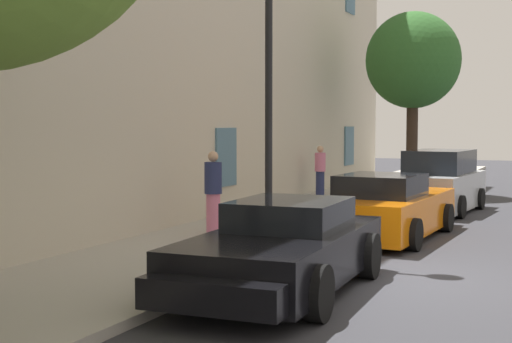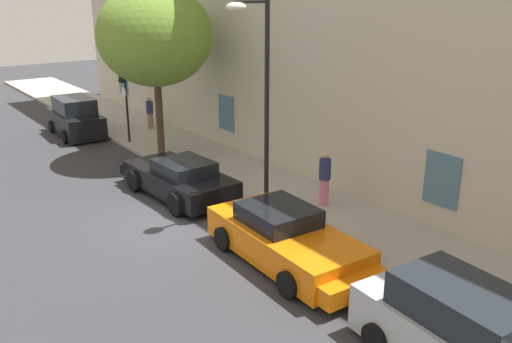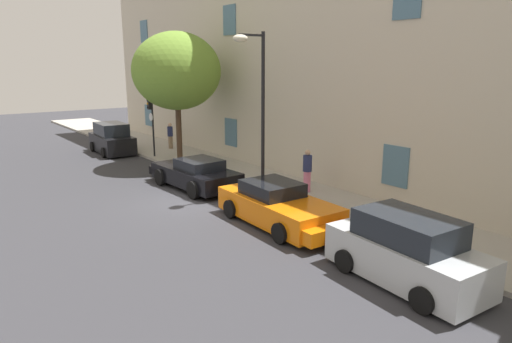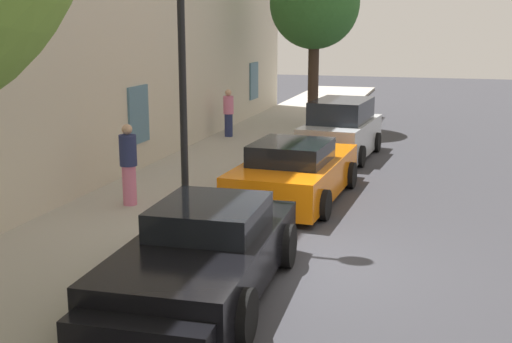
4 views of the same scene
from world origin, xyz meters
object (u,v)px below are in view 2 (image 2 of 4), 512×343
(sportscar_red_lead, at_px, (177,178))
(sportscar_yellow_flank, at_px, (290,242))
(pedestrian_strolling, at_px, (325,178))
(hatchback_distant, at_px, (76,118))
(pedestrian_bystander, at_px, (150,112))
(tree_midblock, at_px, (155,36))
(traffic_light, at_px, (124,90))
(hatchback_parked, at_px, (461,334))
(street_lamp, at_px, (256,71))

(sportscar_red_lead, relative_size, sportscar_yellow_flank, 0.97)
(sportscar_red_lead, relative_size, pedestrian_strolling, 2.82)
(hatchback_distant, distance_m, pedestrian_bystander, 3.47)
(pedestrian_strolling, bearing_deg, tree_midblock, -169.95)
(traffic_light, distance_m, pedestrian_strolling, 10.94)
(sportscar_red_lead, height_order, hatchback_distant, hatchback_distant)
(sportscar_red_lead, distance_m, pedestrian_bystander, 9.05)
(hatchback_parked, bearing_deg, sportscar_yellow_flank, 177.39)
(hatchback_distant, height_order, tree_midblock, tree_midblock)
(sportscar_yellow_flank, bearing_deg, hatchback_distant, 179.59)
(sportscar_yellow_flank, distance_m, traffic_light, 13.02)
(hatchback_parked, relative_size, street_lamp, 0.65)
(street_lamp, xyz_separation_m, pedestrian_bystander, (-11.47, 2.13, -3.47))
(hatchback_distant, height_order, street_lamp, street_lamp)
(hatchback_distant, distance_m, tree_midblock, 7.06)
(sportscar_red_lead, relative_size, traffic_light, 1.43)
(sportscar_yellow_flank, relative_size, traffic_light, 1.48)
(sportscar_yellow_flank, relative_size, hatchback_distant, 1.27)
(sportscar_red_lead, relative_size, pedestrian_bystander, 3.11)
(street_lamp, height_order, pedestrian_bystander, street_lamp)
(hatchback_parked, distance_m, pedestrian_strolling, 7.84)
(sportscar_yellow_flank, relative_size, pedestrian_bystander, 3.22)
(hatchback_distant, xyz_separation_m, pedestrian_strolling, (13.74, 3.07, 0.21))
(tree_midblock, bearing_deg, pedestrian_strolling, 10.05)
(pedestrian_bystander, bearing_deg, hatchback_parked, -10.24)
(traffic_light, height_order, street_lamp, street_lamp)
(sportscar_red_lead, xyz_separation_m, traffic_light, (-6.82, 1.25, 1.87))
(sportscar_yellow_flank, xyz_separation_m, hatchback_parked, (4.94, -0.22, 0.19))
(pedestrian_bystander, bearing_deg, tree_midblock, -20.56)
(sportscar_red_lead, bearing_deg, street_lamp, 19.39)
(traffic_light, xyz_separation_m, pedestrian_bystander, (-1.64, 1.94, -1.53))
(sportscar_red_lead, xyz_separation_m, pedestrian_bystander, (-8.46, 3.19, 0.34))
(sportscar_yellow_flank, distance_m, street_lamp, 4.98)
(tree_midblock, height_order, traffic_light, tree_midblock)
(hatchback_parked, xyz_separation_m, pedestrian_strolling, (-7.06, 3.41, 0.24))
(sportscar_red_lead, bearing_deg, sportscar_yellow_flank, -0.87)
(sportscar_yellow_flank, xyz_separation_m, tree_midblock, (-10.32, 1.73, 4.29))
(sportscar_yellow_flank, height_order, traffic_light, traffic_light)
(street_lamp, relative_size, pedestrian_bystander, 3.98)
(sportscar_red_lead, height_order, traffic_light, traffic_light)
(sportscar_yellow_flank, relative_size, hatchback_parked, 1.25)
(sportscar_red_lead, relative_size, tree_midblock, 0.73)
(traffic_light, relative_size, pedestrian_strolling, 1.97)
(hatchback_parked, bearing_deg, tree_midblock, 172.70)
(tree_midblock, bearing_deg, hatchback_distant, -163.75)
(hatchback_parked, xyz_separation_m, pedestrian_bystander, (-19.39, 3.50, 0.16))
(sportscar_red_lead, xyz_separation_m, street_lamp, (3.01, 1.06, 3.81))
(hatchback_distant, distance_m, traffic_light, 3.69)
(tree_midblock, xyz_separation_m, pedestrian_bystander, (-4.13, 1.55, -3.94))
(hatchback_parked, distance_m, street_lamp, 8.82)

